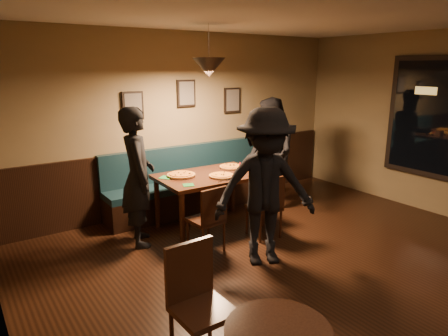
# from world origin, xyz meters

# --- Properties ---
(floor) EXTENTS (7.00, 7.00, 0.00)m
(floor) POSITION_xyz_m (0.00, 0.00, 0.00)
(floor) COLOR black
(floor) RESTS_ON ground
(ceiling) EXTENTS (7.00, 7.00, 0.00)m
(ceiling) POSITION_xyz_m (0.00, 0.00, 2.80)
(ceiling) COLOR silver
(ceiling) RESTS_ON ground
(wall_back) EXTENTS (6.00, 0.00, 6.00)m
(wall_back) POSITION_xyz_m (0.00, 3.50, 1.40)
(wall_back) COLOR #8C704F
(wall_back) RESTS_ON ground
(wall_left) EXTENTS (0.00, 7.00, 7.00)m
(wall_left) POSITION_xyz_m (-3.00, 0.00, 1.40)
(wall_left) COLOR #8C704F
(wall_left) RESTS_ON ground
(wainscot) EXTENTS (5.88, 0.06, 1.00)m
(wainscot) POSITION_xyz_m (0.00, 3.47, 0.50)
(wainscot) COLOR black
(wainscot) RESTS_ON ground
(booth_bench) EXTENTS (3.00, 0.60, 1.00)m
(booth_bench) POSITION_xyz_m (0.00, 3.20, 0.50)
(booth_bench) COLOR #0F232D
(booth_bench) RESTS_ON ground
(picture_left) EXTENTS (0.32, 0.04, 0.42)m
(picture_left) POSITION_xyz_m (-0.90, 3.47, 1.70)
(picture_left) COLOR black
(picture_left) RESTS_ON wall_back
(picture_center) EXTENTS (0.32, 0.04, 0.42)m
(picture_center) POSITION_xyz_m (0.00, 3.47, 1.85)
(picture_center) COLOR black
(picture_center) RESTS_ON wall_back
(picture_right) EXTENTS (0.32, 0.04, 0.42)m
(picture_right) POSITION_xyz_m (0.90, 3.47, 1.70)
(picture_right) COLOR black
(picture_right) RESTS_ON wall_back
(pendant_lamp) EXTENTS (0.44, 0.44, 0.25)m
(pendant_lamp) POSITION_xyz_m (-0.23, 2.43, 2.25)
(pendant_lamp) COLOR black
(pendant_lamp) RESTS_ON ceiling
(dining_table) EXTENTS (1.49, 0.98, 0.78)m
(dining_table) POSITION_xyz_m (-0.23, 2.43, 0.39)
(dining_table) COLOR black
(dining_table) RESTS_ON floor
(chair_near_left) EXTENTS (0.41, 0.41, 0.86)m
(chair_near_left) POSITION_xyz_m (-0.70, 1.80, 0.43)
(chair_near_left) COLOR black
(chair_near_left) RESTS_ON floor
(chair_near_right) EXTENTS (0.42, 0.42, 0.87)m
(chair_near_right) POSITION_xyz_m (0.19, 1.73, 0.44)
(chair_near_right) COLOR black
(chair_near_right) RESTS_ON floor
(diner_left) EXTENTS (0.60, 0.75, 1.79)m
(diner_left) POSITION_xyz_m (-1.28, 2.49, 0.90)
(diner_left) COLOR black
(diner_left) RESTS_ON floor
(diner_right) EXTENTS (0.89, 1.02, 1.80)m
(diner_right) POSITION_xyz_m (0.97, 2.53, 0.90)
(diner_right) COLOR black
(diner_right) RESTS_ON floor
(diner_front) EXTENTS (1.36, 1.11, 1.83)m
(diner_front) POSITION_xyz_m (-0.29, 1.17, 0.92)
(diner_front) COLOR black
(diner_front) RESTS_ON floor
(pizza_a) EXTENTS (0.49, 0.49, 0.04)m
(pizza_a) POSITION_xyz_m (-0.62, 2.57, 0.80)
(pizza_a) COLOR orange
(pizza_a) RESTS_ON dining_table
(pizza_b) EXTENTS (0.36, 0.36, 0.04)m
(pizza_b) POSITION_xyz_m (-0.17, 2.23, 0.80)
(pizza_b) COLOR orange
(pizza_b) RESTS_ON dining_table
(pizza_c) EXTENTS (0.47, 0.47, 0.04)m
(pizza_c) POSITION_xyz_m (0.24, 2.56, 0.80)
(pizza_c) COLOR gold
(pizza_c) RESTS_ON dining_table
(soda_glass) EXTENTS (0.07, 0.07, 0.14)m
(soda_glass) POSITION_xyz_m (0.32, 2.17, 0.85)
(soda_glass) COLOR black
(soda_glass) RESTS_ON dining_table
(tabasco_bottle) EXTENTS (0.03, 0.03, 0.12)m
(tabasco_bottle) POSITION_xyz_m (0.27, 2.39, 0.84)
(tabasco_bottle) COLOR #A00515
(tabasco_bottle) RESTS_ON dining_table
(napkin_a) EXTENTS (0.23, 0.23, 0.01)m
(napkin_a) POSITION_xyz_m (-0.82, 2.63, 0.79)
(napkin_a) COLOR #217E3A
(napkin_a) RESTS_ON dining_table
(napkin_b) EXTENTS (0.18, 0.18, 0.01)m
(napkin_b) POSITION_xyz_m (-0.74, 2.15, 0.79)
(napkin_b) COLOR #1D6F2B
(napkin_b) RESTS_ON dining_table
(cutlery_set) EXTENTS (0.20, 0.09, 0.00)m
(cutlery_set) POSITION_xyz_m (-0.22, 2.06, 0.78)
(cutlery_set) COLOR silver
(cutlery_set) RESTS_ON dining_table
(cafe_chair_far) EXTENTS (0.43, 0.43, 0.95)m
(cafe_chair_far) POSITION_xyz_m (-1.78, 0.14, 0.48)
(cafe_chair_far) COLOR black
(cafe_chair_far) RESTS_ON floor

